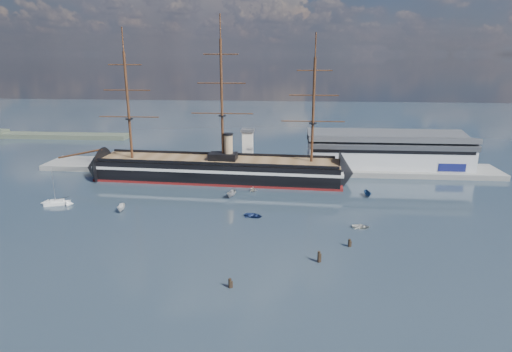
{
  "coord_description": "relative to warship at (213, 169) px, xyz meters",
  "views": [
    {
      "loc": [
        19.64,
        -89.84,
        44.64
      ],
      "look_at": [
        9.35,
        35.0,
        9.0
      ],
      "focal_mm": 30.0,
      "sensor_mm": 36.0,
      "label": 1
    }
  ],
  "objects": [
    {
      "name": "quay_tower",
      "position": [
        11.49,
        13.0,
        5.72
      ],
      "size": [
        5.0,
        5.0,
        15.0
      ],
      "color": "silver",
      "rests_on": "ground"
    },
    {
      "name": "motorboat_e",
      "position": [
        47.36,
        -41.98,
        -4.04
      ],
      "size": [
        1.57,
        3.05,
        1.36
      ],
      "primitive_type": "imported",
      "rotation": [
        0.0,
        0.0,
        1.43
      ],
      "color": "beige",
      "rests_on": "ground"
    },
    {
      "name": "ground",
      "position": [
        8.49,
        -20.0,
        -4.04
      ],
      "size": [
        600.0,
        600.0,
        0.0
      ],
      "primitive_type": "plane",
      "color": "#273745",
      "rests_on": "ground"
    },
    {
      "name": "shoreline",
      "position": [
        -130.74,
        75.0,
        -2.59
      ],
      "size": [
        120.0,
        10.0,
        4.0
      ],
      "color": "#3F4C38",
      "rests_on": "ground"
    },
    {
      "name": "piling_near_mid",
      "position": [
        16.76,
        -74.88,
        -4.04
      ],
      "size": [
        0.64,
        0.64,
        2.69
      ],
      "primitive_type": "cylinder",
      "color": "black",
      "rests_on": "ground"
    },
    {
      "name": "motorboat_d",
      "position": [
        15.89,
        -12.68,
        -4.04
      ],
      "size": [
        5.48,
        4.92,
        1.9
      ],
      "primitive_type": "imported",
      "rotation": [
        0.0,
        0.0,
        0.65
      ],
      "color": "silver",
      "rests_on": "ground"
    },
    {
      "name": "quay",
      "position": [
        18.49,
        16.0,
        -4.04
      ],
      "size": [
        180.0,
        18.0,
        2.0
      ],
      "primitive_type": "cube",
      "color": "slate",
      "rests_on": "ground"
    },
    {
      "name": "warship",
      "position": [
        0.0,
        0.0,
        0.0
      ],
      "size": [
        113.3,
        21.09,
        53.94
      ],
      "rotation": [
        0.0,
        0.0,
        -0.05
      ],
      "color": "black",
      "rests_on": "ground"
    },
    {
      "name": "motorboat_b",
      "position": [
        17.98,
        -36.29,
        -4.04
      ],
      "size": [
        2.31,
        3.58,
        1.55
      ],
      "primitive_type": "imported",
      "rotation": [
        0.0,
        0.0,
        1.25
      ],
      "color": "navy",
      "rests_on": "ground"
    },
    {
      "name": "piling_far_right",
      "position": [
        42.81,
        -53.82,
        -4.04
      ],
      "size": [
        0.64,
        0.64,
        2.64
      ],
      "primitive_type": "cylinder",
      "color": "black",
      "rests_on": "ground"
    },
    {
      "name": "motorboat_a",
      "position": [
        -21.34,
        -34.66,
        -4.04
      ],
      "size": [
        6.15,
        3.08,
        2.35
      ],
      "primitive_type": "imported",
      "rotation": [
        0.0,
        0.0,
        0.16
      ],
      "color": "silver",
      "rests_on": "ground"
    },
    {
      "name": "motorboat_c",
      "position": [
        9.36,
        -19.07,
        -4.04
      ],
      "size": [
        6.57,
        3.91,
        2.47
      ],
      "primitive_type": "imported",
      "rotation": [
        0.0,
        0.0,
        -0.28
      ],
      "color": "#969696",
      "rests_on": "ground"
    },
    {
      "name": "sailboat",
      "position": [
        -43.14,
        -31.03,
        -3.28
      ],
      "size": [
        7.78,
        4.39,
        11.95
      ],
      "rotation": [
        0.0,
        0.0,
        0.31
      ],
      "color": "silver",
      "rests_on": "ground"
    },
    {
      "name": "motorboat_f",
      "position": [
        53.63,
        -14.72,
        -4.04
      ],
      "size": [
        5.62,
        2.76,
        2.16
      ],
      "primitive_type": "imported",
      "rotation": [
        0.0,
        0.0,
        0.15
      ],
      "color": "navy",
      "rests_on": "ground"
    },
    {
      "name": "piling_near_right",
      "position": [
        34.99,
        -62.49,
        -4.04
      ],
      "size": [
        0.64,
        0.64,
        3.34
      ],
      "primitive_type": "cylinder",
      "color": "black",
      "rests_on": "ground"
    },
    {
      "name": "warehouse",
      "position": [
        66.49,
        20.0,
        3.95
      ],
      "size": [
        63.0,
        21.0,
        11.6
      ],
      "color": "#B7BABC",
      "rests_on": "ground"
    }
  ]
}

